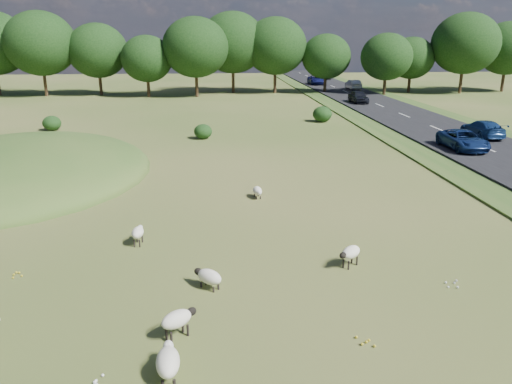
# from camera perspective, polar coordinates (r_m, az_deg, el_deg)

# --- Properties ---
(ground) EXTENTS (160.00, 160.00, 0.00)m
(ground) POSITION_cam_1_polar(r_m,az_deg,el_deg) (39.38, -4.95, 5.44)
(ground) COLOR #37591C
(ground) RESTS_ON ground
(mound) EXTENTS (16.00, 20.00, 4.00)m
(mound) POSITION_cam_1_polar(r_m,az_deg,el_deg) (33.81, -25.68, 1.79)
(mound) COLOR #33561E
(mound) RESTS_ON ground
(road) EXTENTS (8.00, 150.00, 0.25)m
(road) POSITION_cam_1_polar(r_m,az_deg,el_deg) (53.09, 17.35, 7.94)
(road) COLOR black
(road) RESTS_ON ground
(treeline) EXTENTS (96.28, 14.66, 11.70)m
(treeline) POSITION_cam_1_polar(r_m,az_deg,el_deg) (74.01, -6.06, 16.06)
(treeline) COLOR black
(treeline) RESTS_ON ground
(shrubs) EXTENTS (26.96, 9.31, 1.54)m
(shrubs) POSITION_cam_1_polar(r_m,az_deg,el_deg) (46.57, -4.23, 8.17)
(shrubs) COLOR black
(shrubs) RESTS_ON ground
(sheep_0) EXTENTS (1.12, 1.00, 0.83)m
(sheep_0) POSITION_cam_1_polar(r_m,az_deg,el_deg) (14.41, -8.96, -14.16)
(sheep_0) COLOR beige
(sheep_0) RESTS_ON ground
(sheep_1) EXTENTS (0.65, 1.35, 0.77)m
(sheep_1) POSITION_cam_1_polar(r_m,az_deg,el_deg) (13.03, -10.04, -18.49)
(sheep_1) COLOR beige
(sheep_1) RESTS_ON ground
(sheep_2) EXTENTS (0.52, 1.05, 0.75)m
(sheep_2) POSITION_cam_1_polar(r_m,az_deg,el_deg) (20.70, -13.35, -4.52)
(sheep_2) COLOR beige
(sheep_2) RESTS_ON ground
(sheep_3) EXTENTS (1.06, 0.97, 0.80)m
(sheep_3) POSITION_cam_1_polar(r_m,az_deg,el_deg) (18.57, 10.72, -6.83)
(sheep_3) COLOR beige
(sheep_3) RESTS_ON ground
(sheep_5) EXTENTS (1.10, 1.06, 0.67)m
(sheep_5) POSITION_cam_1_polar(r_m,az_deg,el_deg) (16.91, -5.42, -9.60)
(sheep_5) COLOR beige
(sheep_5) RESTS_ON ground
(sheep_6) EXTENTS (0.57, 1.07, 0.60)m
(sheep_6) POSITION_cam_1_polar(r_m,az_deg,el_deg) (25.97, 0.18, 0.12)
(sheep_6) COLOR beige
(sheep_6) RESTS_ON ground
(car_0) EXTENTS (1.89, 4.66, 1.35)m
(car_0) POSITION_cam_1_polar(r_m,az_deg,el_deg) (99.64, 7.92, 13.04)
(car_0) COLOR #97999E
(car_0) RESTS_ON road
(car_1) EXTENTS (1.77, 4.40, 1.50)m
(car_1) POSITION_cam_1_polar(r_m,az_deg,el_deg) (64.08, 11.63, 10.64)
(car_1) COLOR black
(car_1) RESTS_ON road
(car_2) EXTENTS (1.57, 4.51, 1.49)m
(car_2) POSITION_cam_1_polar(r_m,az_deg,el_deg) (80.47, 11.05, 11.96)
(car_2) COLOR #9FA2A7
(car_2) RESTS_ON road
(car_4) EXTENTS (1.91, 4.70, 1.36)m
(car_4) POSITION_cam_1_polar(r_m,az_deg,el_deg) (44.82, 24.48, 6.61)
(car_4) COLOR navy
(car_4) RESTS_ON road
(car_5) EXTENTS (2.51, 5.43, 1.51)m
(car_5) POSITION_cam_1_polar(r_m,az_deg,el_deg) (88.60, 6.97, 12.61)
(car_5) COLOR navy
(car_5) RESTS_ON road
(car_7) EXTENTS (2.25, 4.87, 1.35)m
(car_7) POSITION_cam_1_polar(r_m,az_deg,el_deg) (39.31, 22.59, 5.53)
(car_7) COLOR navy
(car_7) RESTS_ON road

